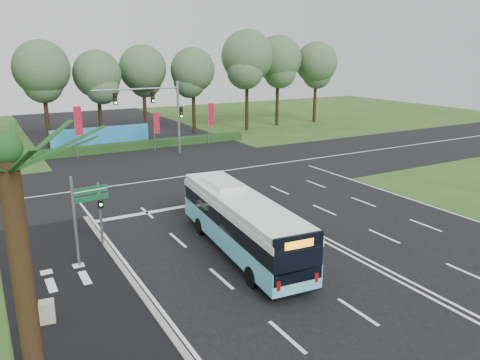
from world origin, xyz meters
The scene contains 17 objects.
ground centered at (0.00, 0.00, 0.00)m, with size 120.00×120.00×0.00m, color #254D19.
road_main centered at (0.00, 0.00, 0.02)m, with size 20.00×120.00×0.04m, color black.
road_cross centered at (0.00, 12.00, 0.03)m, with size 120.00×14.00×0.05m, color black.
bike_path centered at (-12.50, -3.00, 0.03)m, with size 5.00×18.00×0.06m, color black.
kerb_strip centered at (-10.10, -3.00, 0.06)m, with size 0.25×18.00×0.12m, color gray.
city_bus centered at (-4.42, -2.93, 1.57)m, with size 3.27×11.05×3.12m.
pedestrian_signal centered at (-10.20, 1.26, 1.84)m, with size 0.30×0.41×3.37m.
street_sign centered at (-11.42, -0.61, 2.71)m, with size 1.69×0.29×4.35m.
utility_cabinet centered at (-13.71, -4.88, 0.44)m, with size 0.53×0.44×0.88m, color #A19982.
banner_flag_left centered at (-6.93, 23.15, 3.20)m, with size 0.72×0.17×4.94m.
banner_flag_mid centered at (0.53, 22.81, 2.58)m, with size 0.58×0.10×3.92m.
banner_flag_right centered at (6.87, 23.45, 2.94)m, with size 0.63×0.28×4.50m.
palm_tree centered at (-14.50, -8.00, 6.44)m, with size 3.20×3.20×7.65m.
traffic_light_gantry centered at (0.21, 20.50, 4.66)m, with size 8.41×0.28×7.00m.
hedge centered at (0.00, 24.50, 0.40)m, with size 22.00×1.20×0.80m, color #143513.
blue_hoarding centered at (-4.00, 27.00, 1.10)m, with size 10.00×0.30×2.20m, color #2283BA.
eucalyptus_row centered at (2.64, 30.94, 8.39)m, with size 54.34×9.06×12.74m.
Camera 1 is at (-15.08, -21.62, 9.66)m, focal length 35.00 mm.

